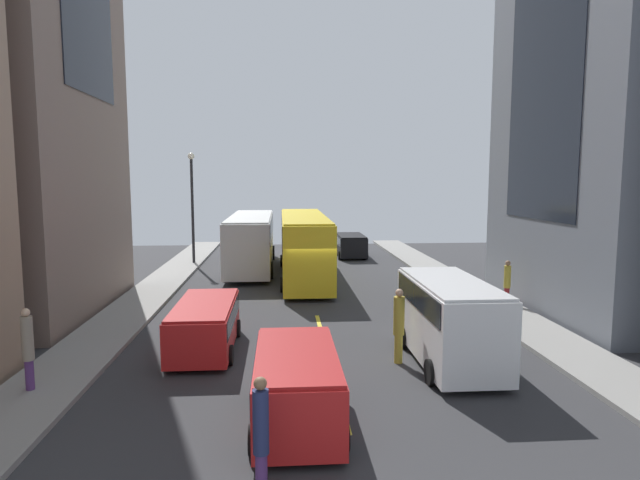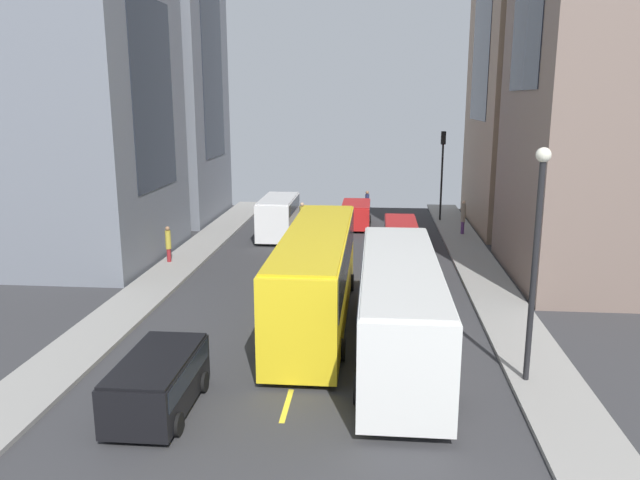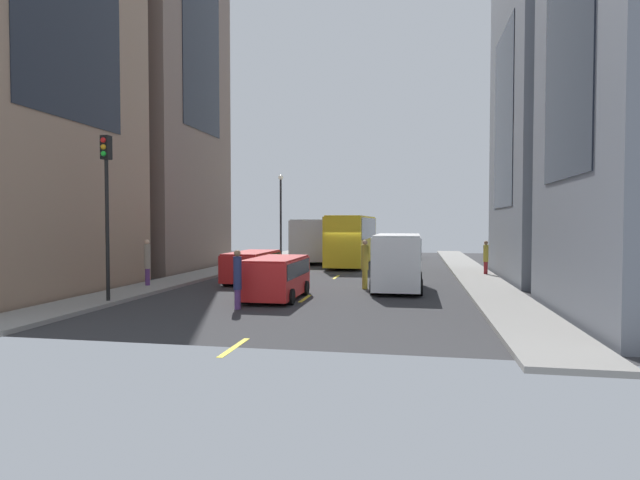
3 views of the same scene
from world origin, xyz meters
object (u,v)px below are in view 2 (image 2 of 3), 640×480
at_px(delivery_van_white, 278,214).
at_px(car_black_0, 158,379).
at_px(pedestrian_waiting_curb, 367,204).
at_px(pedestrian_crossing_near, 463,216).
at_px(car_red_2, 401,231).
at_px(pedestrian_walking_far, 168,243).
at_px(streetcar_yellow, 316,268).
at_px(car_red_1, 356,213).
at_px(city_bus_white, 400,300).
at_px(traffic_light_near_corner, 442,159).
at_px(pedestrian_crossing_mid, 302,219).

bearing_deg(delivery_van_white, car_black_0, 90.22).
relative_size(delivery_van_white, pedestrian_waiting_curb, 2.46).
bearing_deg(pedestrian_crossing_near, car_red_2, 147.75).
bearing_deg(pedestrian_walking_far, car_black_0, -94.96).
xyz_separation_m(streetcar_yellow, car_red_1, (-0.96, -18.30, -1.12)).
relative_size(car_red_1, pedestrian_walking_far, 2.23).
xyz_separation_m(city_bus_white, delivery_van_white, (6.96, -17.91, -0.50)).
bearing_deg(pedestrian_waiting_curb, city_bus_white, 130.33).
height_order(streetcar_yellow, pedestrian_waiting_curb, streetcar_yellow).
distance_m(streetcar_yellow, car_red_2, 13.38).
bearing_deg(traffic_light_near_corner, delivery_van_white, 30.18).
xyz_separation_m(pedestrian_crossing_near, pedestrian_crossing_mid, (10.16, 1.71, -0.07)).
height_order(car_black_0, pedestrian_crossing_mid, pedestrian_crossing_mid).
relative_size(city_bus_white, pedestrian_crossing_near, 5.32).
bearing_deg(streetcar_yellow, city_bus_white, 133.48).
relative_size(car_black_0, car_red_2, 0.85).
bearing_deg(delivery_van_white, car_red_1, -142.13).
xyz_separation_m(car_red_2, pedestrian_walking_far, (12.43, 5.12, 0.24)).
relative_size(city_bus_white, delivery_van_white, 2.18).
height_order(city_bus_white, car_black_0, city_bus_white).
height_order(pedestrian_walking_far, pedestrian_waiting_curb, pedestrian_waiting_curb).
distance_m(car_red_1, traffic_light_near_corner, 7.34).
height_order(car_black_0, car_red_2, car_black_0).
distance_m(car_black_0, pedestrian_waiting_curb, 29.28).
relative_size(car_black_0, pedestrian_crossing_mid, 1.73).
relative_size(car_red_2, pedestrian_crossing_mid, 2.04).
distance_m(streetcar_yellow, pedestrian_walking_far, 11.57).
height_order(city_bus_white, pedestrian_waiting_curb, city_bus_white).
distance_m(pedestrian_waiting_curb, traffic_light_near_corner, 6.20).
height_order(city_bus_white, pedestrian_crossing_near, city_bus_white).
bearing_deg(car_red_1, car_black_0, 79.84).
bearing_deg(delivery_van_white, pedestrian_crossing_mid, 174.10).
height_order(pedestrian_waiting_curb, pedestrian_crossing_near, pedestrian_crossing_near).
relative_size(delivery_van_white, pedestrian_crossing_near, 2.44).
bearing_deg(city_bus_white, streetcar_yellow, -46.52).
xyz_separation_m(delivery_van_white, pedestrian_walking_far, (4.81, 6.94, -0.32)).
xyz_separation_m(car_red_1, car_red_2, (-2.85, 5.53, -0.06)).
bearing_deg(pedestrian_crossing_mid, delivery_van_white, -33.94).
relative_size(streetcar_yellow, pedestrian_walking_far, 6.58).
bearing_deg(streetcar_yellow, pedestrian_waiting_curb, -94.60).
xyz_separation_m(delivery_van_white, pedestrian_crossing_near, (-11.69, -1.55, -0.19)).
xyz_separation_m(car_black_0, pedestrian_crossing_near, (-11.61, -23.97, 0.37)).
bearing_deg(pedestrian_walking_far, streetcar_yellow, -64.12).
xyz_separation_m(pedestrian_crossing_near, traffic_light_near_corner, (0.97, -4.68, 3.16)).
distance_m(delivery_van_white, pedestrian_walking_far, 8.45).
distance_m(car_red_2, pedestrian_crossing_near, 5.30).
bearing_deg(delivery_van_white, pedestrian_waiting_curb, -130.82).
xyz_separation_m(streetcar_yellow, car_black_0, (3.72, 7.83, -1.17)).
height_order(city_bus_white, pedestrian_walking_far, city_bus_white).
bearing_deg(car_red_1, pedestrian_waiting_curb, -105.27).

